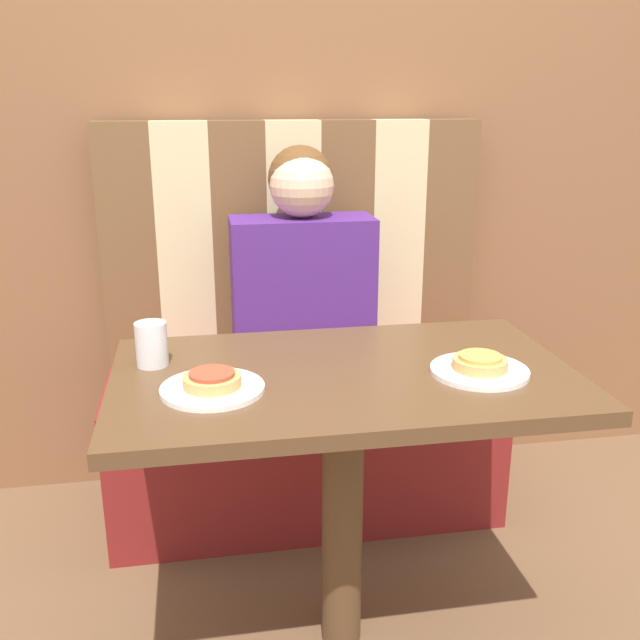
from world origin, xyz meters
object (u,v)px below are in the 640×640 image
at_px(pizza_left, 212,380).
at_px(pizza_right, 480,362).
at_px(plate_right, 479,371).
at_px(plate_left, 212,389).
at_px(person, 302,269).
at_px(drinking_cup, 152,344).

relative_size(pizza_left, pizza_right, 1.00).
height_order(plate_right, pizza_right, pizza_right).
distance_m(plate_left, plate_right, 0.60).
bearing_deg(plate_right, person, 112.93).
distance_m(pizza_left, drinking_cup, 0.22).
bearing_deg(pizza_right, drinking_cup, 166.17).
relative_size(plate_right, pizza_right, 1.79).
relative_size(person, drinking_cup, 6.95).
height_order(plate_left, drinking_cup, drinking_cup).
bearing_deg(plate_right, drinking_cup, 166.17).
xyz_separation_m(person, plate_left, (-0.30, -0.70, -0.08)).
bearing_deg(pizza_right, plate_left, 180.00).
height_order(pizza_left, drinking_cup, drinking_cup).
distance_m(pizza_right, drinking_cup, 0.75).
bearing_deg(pizza_right, person, 112.93).
relative_size(person, plate_right, 3.24).
distance_m(plate_right, pizza_right, 0.02).
bearing_deg(drinking_cup, plate_left, -53.63).
xyz_separation_m(pizza_right, drinking_cup, (-0.73, 0.18, 0.02)).
bearing_deg(person, pizza_left, -112.93).
xyz_separation_m(pizza_left, pizza_right, (0.60, 0.00, 0.00)).
height_order(pizza_right, drinking_cup, drinking_cup).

